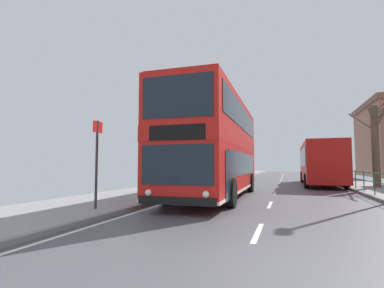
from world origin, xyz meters
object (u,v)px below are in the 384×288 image
at_px(double_decker_bus_main, 216,147).
at_px(bus_stop_sign_near, 97,154).
at_px(background_bus_far_lane, 320,163).
at_px(bare_tree_far_00, 376,142).

xyz_separation_m(double_decker_bus_main, bus_stop_sign_near, (-2.55, -5.51, -0.52)).
relative_size(background_bus_far_lane, bare_tree_far_00, 1.78).
distance_m(double_decker_bus_main, background_bus_far_lane, 12.22).
bearing_deg(double_decker_bus_main, background_bus_far_lane, 62.80).
bearing_deg(background_bus_far_lane, bare_tree_far_00, -49.17).
bearing_deg(background_bus_far_lane, double_decker_bus_main, -117.20).
bearing_deg(bus_stop_sign_near, bare_tree_far_00, 49.58).
relative_size(background_bus_far_lane, bus_stop_sign_near, 3.91).
height_order(double_decker_bus_main, background_bus_far_lane, double_decker_bus_main).
height_order(bus_stop_sign_near, bare_tree_far_00, bare_tree_far_00).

